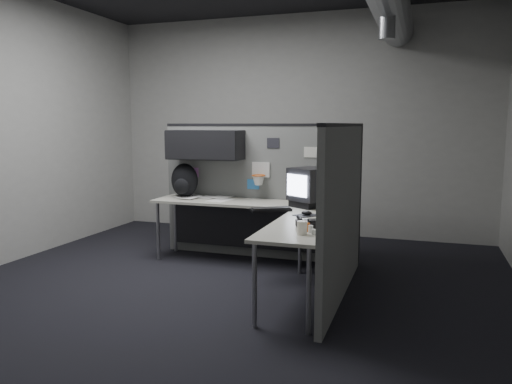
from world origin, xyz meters
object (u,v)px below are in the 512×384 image
(monitor, at_px, (310,187))
(keyboard, at_px, (271,209))
(phone, at_px, (306,223))
(backpack, at_px, (184,181))
(desk, at_px, (262,217))

(monitor, height_order, keyboard, monitor)
(phone, relative_size, backpack, 0.59)
(backpack, bearing_deg, keyboard, -16.20)
(monitor, height_order, phone, monitor)
(phone, height_order, backpack, backpack)
(desk, xyz_separation_m, backpack, (-1.12, 0.36, 0.32))
(monitor, xyz_separation_m, phone, (0.21, -1.09, -0.18))
(keyboard, height_order, backpack, backpack)
(desk, bearing_deg, monitor, 18.24)
(desk, bearing_deg, backpack, 162.26)
(desk, height_order, backpack, backpack)
(keyboard, xyz_separation_m, backpack, (-1.29, 0.59, 0.19))
(keyboard, distance_m, phone, 0.87)
(monitor, xyz_separation_m, backpack, (-1.61, 0.19, -0.02))
(desk, xyz_separation_m, keyboard, (0.17, -0.24, 0.13))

